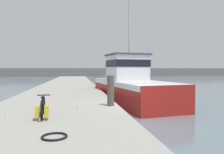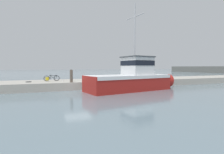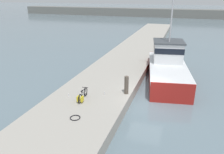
{
  "view_description": "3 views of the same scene",
  "coord_description": "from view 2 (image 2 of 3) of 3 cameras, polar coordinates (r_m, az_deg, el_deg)",
  "views": [
    {
      "loc": [
        -2.94,
        -9.81,
        2.44
      ],
      "look_at": [
        -0.83,
        3.3,
        1.96
      ],
      "focal_mm": 35.0,
      "sensor_mm": 36.0,
      "label": 1
    },
    {
      "loc": [
        17.16,
        -3.26,
        2.44
      ],
      "look_at": [
        -0.06,
        3.7,
        1.38
      ],
      "focal_mm": 28.0,
      "sensor_mm": 36.0,
      "label": 2
    },
    {
      "loc": [
        2.04,
        -14.45,
        7.67
      ],
      "look_at": [
        -3.51,
        2.48,
        0.84
      ],
      "focal_mm": 35.0,
      "sensor_mm": 36.0,
      "label": 3
    }
  ],
  "objects": [
    {
      "name": "water_bottle_on_curb",
      "position": [
        20.25,
        -15.79,
        -1.08
      ],
      "size": [
        0.06,
        0.06,
        0.25
      ],
      "primitive_type": "cylinder",
      "color": "silver",
      "rests_on": "dock_pier"
    },
    {
      "name": "bicycle_touring",
      "position": [
        21.29,
        -19.56,
        -0.41
      ],
      "size": [
        0.52,
        1.74,
        0.7
      ],
      "rotation": [
        0.0,
        0.0,
        0.08
      ],
      "color": "black",
      "rests_on": "dock_pier"
    },
    {
      "name": "mooring_post",
      "position": [
        18.89,
        -13.15,
        0.31
      ],
      "size": [
        0.31,
        0.31,
        1.34
      ],
      "primitive_type": "cylinder",
      "color": "#51473D",
      "rests_on": "dock_pier"
    },
    {
      "name": "dock_pier",
      "position": [
        21.39,
        -13.14,
        -2.26
      ],
      "size": [
        5.54,
        80.0,
        0.83
      ],
      "primitive_type": "cube",
      "color": "#A39E93",
      "rests_on": "ground_plane"
    },
    {
      "name": "hose_coil",
      "position": [
        20.74,
        -25.59,
        -1.44
      ],
      "size": [
        0.62,
        0.62,
        0.05
      ],
      "primitive_type": "torus",
      "color": "black",
      "rests_on": "dock_pier"
    },
    {
      "name": "ground_plane",
      "position": [
        17.64,
        -11.17,
        -4.75
      ],
      "size": [
        320.0,
        320.0,
        0.0
      ],
      "primitive_type": "plane",
      "color": "slate"
    },
    {
      "name": "fishing_boat_main",
      "position": [
        18.58,
        6.72,
        -0.31
      ],
      "size": [
        4.67,
        10.93,
        9.07
      ],
      "rotation": [
        0.0,
        0.0,
        0.16
      ],
      "color": "maroon",
      "rests_on": "ground_plane"
    },
    {
      "name": "water_bottle_by_bike",
      "position": [
        22.5,
        -18.98,
        -0.78
      ],
      "size": [
        0.08,
        0.08,
        0.19
      ],
      "primitive_type": "cylinder",
      "color": "silver",
      "rests_on": "dock_pier"
    }
  ]
}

